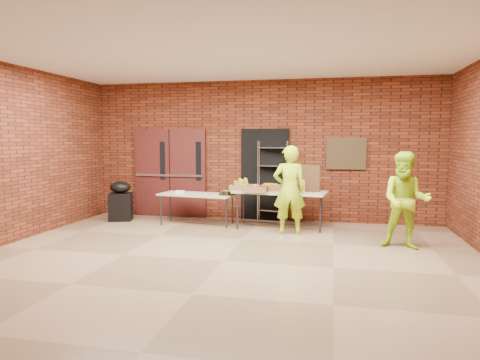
# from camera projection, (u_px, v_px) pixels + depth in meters

# --- Properties ---
(room) EXTENTS (8.08, 7.08, 3.28)m
(room) POSITION_uv_depth(u_px,v_px,m) (223.00, 157.00, 6.40)
(room) COLOR brown
(room) RESTS_ON ground
(double_doors) EXTENTS (1.78, 0.12, 2.10)m
(double_doors) POSITION_uv_depth(u_px,v_px,m) (170.00, 173.00, 10.26)
(double_doors) COLOR #471415
(double_doors) RESTS_ON room
(dark_doorway) EXTENTS (1.10, 0.06, 2.10)m
(dark_doorway) POSITION_uv_depth(u_px,v_px,m) (265.00, 175.00, 9.80)
(dark_doorway) COLOR black
(dark_doorway) RESTS_ON room
(bronze_plaque) EXTENTS (0.85, 0.04, 0.70)m
(bronze_plaque) POSITION_uv_depth(u_px,v_px,m) (346.00, 153.00, 9.36)
(bronze_plaque) COLOR #3F3119
(bronze_plaque) RESTS_ON room
(wire_rack) EXTENTS (0.70, 0.38, 1.82)m
(wire_rack) POSITION_uv_depth(u_px,v_px,m) (273.00, 181.00, 9.63)
(wire_rack) COLOR #ADAEB4
(wire_rack) RESTS_ON room
(table_left) EXTENTS (1.72, 0.90, 0.68)m
(table_left) POSITION_uv_depth(u_px,v_px,m) (197.00, 196.00, 9.33)
(table_left) COLOR #C1B493
(table_left) RESTS_ON room
(table_right) EXTENTS (1.99, 1.03, 0.78)m
(table_right) POSITION_uv_depth(u_px,v_px,m) (280.00, 194.00, 8.94)
(table_right) COLOR #C1B493
(table_right) RESTS_ON room
(basket_bananas) EXTENTS (0.49, 0.38, 0.15)m
(basket_bananas) POSITION_uv_depth(u_px,v_px,m) (242.00, 187.00, 9.04)
(basket_bananas) COLOR #96653C
(basket_bananas) RESTS_ON table_right
(basket_oranges) EXTENTS (0.45, 0.35, 0.14)m
(basket_oranges) POSITION_uv_depth(u_px,v_px,m) (272.00, 187.00, 9.04)
(basket_oranges) COLOR #96653C
(basket_oranges) RESTS_ON table_right
(basket_apples) EXTENTS (0.48, 0.37, 0.15)m
(basket_apples) POSITION_uv_depth(u_px,v_px,m) (256.00, 189.00, 8.81)
(basket_apples) COLOR #96653C
(basket_apples) RESTS_ON table_right
(muffin_tray) EXTENTS (0.40, 0.40, 0.10)m
(muffin_tray) POSITION_uv_depth(u_px,v_px,m) (227.00, 193.00, 9.10)
(muffin_tray) COLOR #134919
(muffin_tray) RESTS_ON table_left
(napkin_box) EXTENTS (0.18, 0.12, 0.06)m
(napkin_box) POSITION_uv_depth(u_px,v_px,m) (180.00, 192.00, 9.38)
(napkin_box) COLOR white
(napkin_box) RESTS_ON table_left
(coffee_dispenser) EXTENTS (0.41, 0.37, 0.54)m
(coffee_dispenser) POSITION_uv_depth(u_px,v_px,m) (310.00, 178.00, 8.90)
(coffee_dispenser) COLOR #4F321B
(coffee_dispenser) RESTS_ON table_right
(cup_stack_front) EXTENTS (0.08, 0.08, 0.25)m
(cup_stack_front) POSITION_uv_depth(u_px,v_px,m) (295.00, 186.00, 8.72)
(cup_stack_front) COLOR white
(cup_stack_front) RESTS_ON table_right
(cup_stack_mid) EXTENTS (0.09, 0.09, 0.26)m
(cup_stack_mid) POSITION_uv_depth(u_px,v_px,m) (303.00, 186.00, 8.66)
(cup_stack_mid) COLOR white
(cup_stack_mid) RESTS_ON table_right
(cup_stack_back) EXTENTS (0.09, 0.09, 0.26)m
(cup_stack_back) POSITION_uv_depth(u_px,v_px,m) (295.00, 185.00, 8.90)
(cup_stack_back) COLOR white
(cup_stack_back) RESTS_ON table_right
(covered_grill) EXTENTS (0.60, 0.55, 0.91)m
(covered_grill) POSITION_uv_depth(u_px,v_px,m) (121.00, 201.00, 9.79)
(covered_grill) COLOR black
(covered_grill) RESTS_ON room
(volunteer_woman) EXTENTS (0.70, 0.53, 1.74)m
(volunteer_woman) POSITION_uv_depth(u_px,v_px,m) (289.00, 190.00, 8.37)
(volunteer_woman) COLOR #ACDD18
(volunteer_woman) RESTS_ON room
(volunteer_man) EXTENTS (0.91, 0.77, 1.66)m
(volunteer_man) POSITION_uv_depth(u_px,v_px,m) (406.00, 200.00, 7.23)
(volunteer_man) COLOR #ACDD18
(volunteer_man) RESTS_ON room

